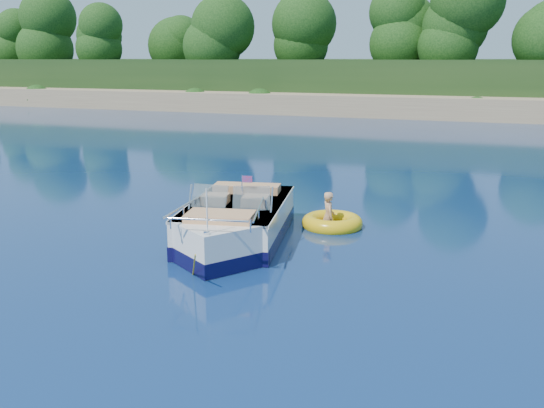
# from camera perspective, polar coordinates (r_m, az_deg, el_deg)

# --- Properties ---
(ground) EXTENTS (160.00, 160.00, 0.00)m
(ground) POSITION_cam_1_polar(r_m,az_deg,el_deg) (9.54, 3.25, -11.97)
(ground) COLOR #0A204C
(ground) RESTS_ON ground
(shoreline) EXTENTS (170.00, 59.00, 6.00)m
(shoreline) POSITION_cam_1_polar(r_m,az_deg,el_deg) (72.12, 18.81, 10.37)
(shoreline) COLOR #8C6F51
(shoreline) RESTS_ON ground
(treeline) EXTENTS (150.00, 7.12, 8.19)m
(treeline) POSITION_cam_1_polar(r_m,az_deg,el_deg) (49.33, 18.23, 14.58)
(treeline) COLOR black
(treeline) RESTS_ON ground
(motorboat) EXTENTS (2.85, 5.89, 1.98)m
(motorboat) POSITION_cam_1_polar(r_m,az_deg,el_deg) (13.81, -3.57, -2.11)
(motorboat) COLOR white
(motorboat) RESTS_ON ground
(tow_tube) EXTENTS (2.01, 2.01, 0.40)m
(tow_tube) POSITION_cam_1_polar(r_m,az_deg,el_deg) (15.21, 5.68, -1.77)
(tow_tube) COLOR yellow
(tow_tube) RESTS_ON ground
(boy) EXTENTS (0.64, 0.77, 1.39)m
(boy) POSITION_cam_1_polar(r_m,az_deg,el_deg) (15.32, 5.28, -2.05)
(boy) COLOR tan
(boy) RESTS_ON ground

